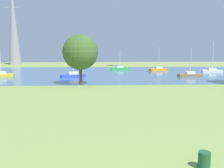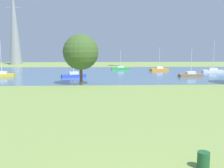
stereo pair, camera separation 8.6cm
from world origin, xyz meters
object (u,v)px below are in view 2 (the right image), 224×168
Objects in this scene: tree_west_far at (81,52)px; sailboat_yellow at (2,75)px; litter_bin at (203,160)px; sailboat_brown at (191,75)px; sailboat_blue at (74,75)px; sailboat_green at (120,68)px; sailboat_white at (213,71)px; electricity_pylon at (14,24)px; sailboat_orange at (159,69)px.

sailboat_yellow is at bearing 144.99° from tree_west_far.
sailboat_brown is at bearing 70.63° from litter_bin.
litter_bin is 40.28m from sailboat_brown.
sailboat_yellow is (-24.61, 39.64, 0.07)m from litter_bin.
sailboat_yellow reaches higher than litter_bin.
sailboat_blue is 1.42× the size of sailboat_green.
sailboat_brown is at bearing -133.44° from sailboat_white.
sailboat_green is 0.18× the size of electricity_pylon.
electricity_pylon is at bearing 113.69° from litter_bin.
tree_west_far is 61.79m from electricity_pylon.
sailboat_blue is at bearing -120.38° from sailboat_green.
sailboat_green is (-9.68, 4.21, -0.01)m from sailboat_orange.
sailboat_blue is 1.29× the size of sailboat_brown.
sailboat_brown is (3.04, -14.24, -0.00)m from sailboat_orange.
electricity_pylon is at bearing 149.22° from sailboat_white.
litter_bin is at bearing -58.17° from sailboat_yellow.
sailboat_yellow is 30.33m from sailboat_green.
litter_bin is 39.45m from sailboat_blue.
litter_bin is at bearing -115.13° from sailboat_white.
sailboat_orange is 0.79× the size of sailboat_yellow.
electricity_pylon is at bearing 138.28° from sailboat_brown.
electricity_pylon reaches higher than sailboat_green.
sailboat_white reaches higher than sailboat_brown.
sailboat_orange is 56.85m from electricity_pylon.
sailboat_blue is at bearing -145.38° from sailboat_orange.
sailboat_blue is 0.97× the size of tree_west_far.
sailboat_green is at bearing 157.09° from sailboat_white.
sailboat_white is 1.01× the size of sailboat_yellow.
litter_bin is 53.24m from sailboat_orange.
sailboat_blue is 0.99× the size of sailboat_white.
sailboat_white is 0.26× the size of electricity_pylon.
sailboat_blue is 11.49m from tree_west_far.
sailboat_white is 12.85m from sailboat_orange.
sailboat_green is at bearing 89.35° from litter_bin.
sailboat_orange is 0.20× the size of electricity_pylon.
sailboat_brown is at bearing 25.61° from tree_west_far.
tree_west_far is (-21.15, -10.14, 4.61)m from sailboat_brown.
sailboat_yellow is at bearing -146.36° from sailboat_green.
sailboat_blue is 52.87m from electricity_pylon.
sailboat_green is at bearing 73.57° from tree_west_far.
sailboat_yellow is 1.43× the size of sailboat_green.
tree_west_far is at bearing 105.62° from litter_bin.
tree_west_far is (-18.11, -24.37, 4.61)m from sailboat_orange.
sailboat_yellow reaches higher than sailboat_orange.
sailboat_green is (0.64, 56.44, 0.04)m from litter_bin.
sailboat_white is 12.86m from sailboat_brown.
sailboat_blue is 24.80m from sailboat_orange.
sailboat_yellow is at bearing 121.83° from litter_bin.
sailboat_brown is 67.62m from electricity_pylon.
sailboat_yellow is at bearing -170.67° from sailboat_white.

